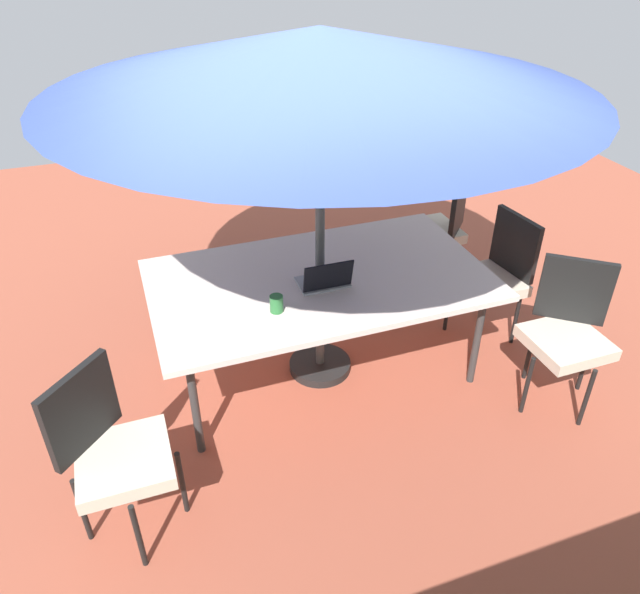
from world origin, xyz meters
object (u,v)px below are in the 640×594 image
at_px(chair_west, 495,273).
at_px(laptop, 325,280).
at_px(patio_umbrella, 320,61).
at_px(chair_northeast, 112,449).
at_px(chair_northwest, 568,329).
at_px(chair_southwest, 438,226).
at_px(dining_table, 320,283).
at_px(cup, 276,304).

bearing_deg(chair_west, laptop, -93.05).
bearing_deg(patio_umbrella, chair_west, 178.41).
height_order(chair_northeast, chair_northwest, same).
xyz_separation_m(patio_umbrella, chair_northeast, (1.41, 0.85, -1.57)).
xyz_separation_m(chair_west, laptop, (1.36, 0.08, 0.27)).
bearing_deg(chair_northwest, chair_northeast, -140.26).
relative_size(chair_southwest, laptop, 3.03).
xyz_separation_m(dining_table, chair_west, (-1.35, 0.04, -0.18)).
distance_m(dining_table, patio_umbrella, 1.39).
xyz_separation_m(chair_southwest, cup, (1.71, 1.05, 0.27)).
distance_m(patio_umbrella, laptop, 1.31).
bearing_deg(dining_table, cup, 36.54).
height_order(patio_umbrella, chair_west, patio_umbrella).
bearing_deg(chair_northeast, cup, -16.14).
xyz_separation_m(patio_umbrella, chair_southwest, (-1.33, -0.77, -1.57)).
relative_size(chair_west, laptop, 3.03).
relative_size(chair_west, chair_southwest, 1.00).
xyz_separation_m(chair_west, chair_southwest, (0.02, -0.81, 0.00)).
bearing_deg(chair_southwest, chair_northwest, 45.61).
height_order(chair_northeast, laptop, laptop).
bearing_deg(chair_northeast, patio_umbrella, -14.01).
xyz_separation_m(chair_northeast, cup, (-1.03, -0.57, 0.27)).
distance_m(chair_west, laptop, 1.39).
relative_size(patio_umbrella, cup, 28.25).
distance_m(chair_southwest, laptop, 1.63).
height_order(patio_umbrella, chair_southwest, patio_umbrella).
xyz_separation_m(chair_northwest, laptop, (1.41, -0.67, 0.27)).
height_order(chair_west, chair_southwest, same).
relative_size(chair_northeast, cup, 9.13).
relative_size(dining_table, chair_northeast, 2.25).
bearing_deg(laptop, chair_southwest, -145.55).
distance_m(patio_umbrella, cup, 1.38).
bearing_deg(chair_northwest, chair_west, 132.05).
relative_size(dining_table, chair_southwest, 2.25).
relative_size(dining_table, chair_west, 2.25).
height_order(chair_northwest, cup, chair_northwest).
bearing_deg(cup, chair_southwest, -148.33).
xyz_separation_m(chair_northwest, cup, (1.77, -0.51, 0.27)).
distance_m(chair_west, chair_northeast, 2.87).
height_order(chair_southwest, chair_northwest, same).
bearing_deg(patio_umbrella, chair_northwest, 150.53).
relative_size(chair_northeast, chair_northwest, 1.00).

